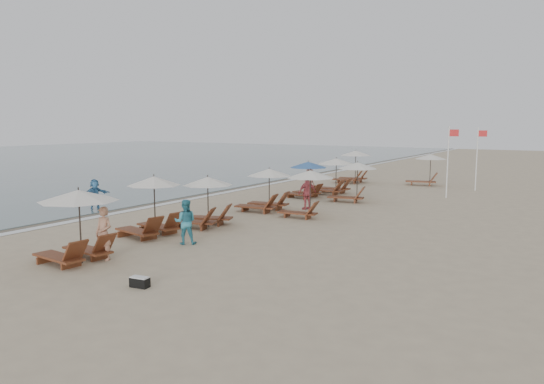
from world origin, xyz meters
The scene contains 21 objects.
ground centered at (0.00, 0.00, 0.00)m, with size 160.00×160.00×0.00m, color tan.
wet_sand_band centered at (-12.50, 10.00, 0.00)m, with size 3.20×140.00×0.01m, color #6B5E4C.
foam_line centered at (-11.20, 10.00, 0.01)m, with size 0.50×140.00×0.02m, color white.
lounger_station_0 centered at (-5.28, -4.21, 1.22)m, with size 2.69×2.45×2.32m.
lounger_station_1 centered at (-6.08, -0.18, 1.05)m, with size 2.58×2.29×2.36m.
lounger_station_2 centered at (-5.50, 2.40, 1.01)m, with size 2.62×2.54×2.14m.
lounger_station_3 centered at (-5.38, 7.13, 1.01)m, with size 2.69×2.23×2.14m.
lounger_station_4 centered at (-5.84, 12.40, 1.16)m, with size 2.46×2.24×2.14m.
lounger_station_5 centered at (-5.16, 14.72, 1.10)m, with size 2.73×2.36×2.23m.
lounger_station_6 centered at (-6.51, 21.16, 1.15)m, with size 2.77×2.36×2.38m.
inland_station_0 centered at (-2.70, 6.45, 1.44)m, with size 2.59×2.24×2.22m.
inland_station_1 centered at (-2.77, 12.20, 1.36)m, with size 2.74×2.24×2.22m.
inland_station_2 centered at (-1.36, 22.30, 1.31)m, with size 2.83×2.24×2.22m.
beachgoer_near centered at (-4.75, -3.57, 0.87)m, with size 0.63×0.41×1.73m, color tan.
beachgoer_mid_a centered at (-3.97, -0.52, 0.82)m, with size 0.80×0.62×1.65m, color teal.
beachgoer_far_a centered at (-3.72, 8.57, 0.87)m, with size 1.02×0.43×1.75m, color #B5484F.
beachgoer_far_b centered at (-6.21, 13.65, 0.82)m, with size 0.81×0.52×1.65m, color #B87164.
waterline_walker centered at (-12.96, 2.92, 0.79)m, with size 1.46×0.46×1.57m, color #2F628F.
duffel_bag centered at (-1.70, -5.01, 0.15)m, with size 0.55×0.32×0.29m.
flag_pole_near centered at (1.41, 16.65, 2.36)m, with size 0.59×0.08×4.23m.
flag_pole_far centered at (2.26, 21.06, 2.31)m, with size 0.60×0.08×4.14m.
Camera 1 is at (8.31, -14.59, 4.35)m, focal length 34.04 mm.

